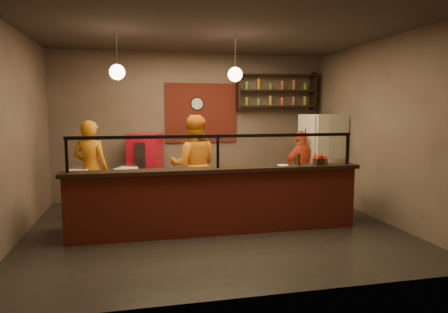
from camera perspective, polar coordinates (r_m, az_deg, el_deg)
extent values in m
plane|color=black|center=(6.76, -1.40, -10.22)|extent=(6.00, 6.00, 0.00)
plane|color=#39332C|center=(6.59, -1.48, 17.49)|extent=(6.00, 6.00, 0.00)
plane|color=#6C5F4F|center=(8.94, -4.53, 4.31)|extent=(6.00, 0.00, 6.00)
plane|color=#6C5F4F|center=(6.60, -27.98, 2.74)|extent=(0.00, 5.00, 5.00)
plane|color=#6C5F4F|center=(7.64, 21.26, 3.49)|extent=(0.00, 5.00, 5.00)
plane|color=#6C5F4F|center=(4.06, 5.38, 1.54)|extent=(6.00, 0.00, 6.00)
cube|color=maroon|center=(8.93, -3.24, 6.24)|extent=(1.60, 0.04, 1.30)
cube|color=maroon|center=(6.34, -0.88, -6.66)|extent=(4.60, 0.25, 1.00)
cube|color=black|center=(6.24, -0.89, -1.92)|extent=(4.70, 0.37, 0.06)
cube|color=gray|center=(6.84, -1.73, -6.33)|extent=(4.60, 0.75, 0.85)
cube|color=silver|center=(6.75, -1.74, -2.61)|extent=(4.60, 0.75, 0.05)
cube|color=white|center=(6.21, -0.89, 0.63)|extent=(4.40, 0.02, 0.50)
cube|color=black|center=(6.19, -0.90, 2.94)|extent=(4.50, 0.05, 0.05)
cube|color=black|center=(6.16, -21.57, 0.12)|extent=(0.04, 0.04, 0.50)
cube|color=black|center=(6.21, -0.89, 0.63)|extent=(0.04, 0.04, 0.50)
cube|color=black|center=(7.00, 17.21, 1.02)|extent=(0.04, 0.04, 0.50)
cube|color=black|center=(9.22, 7.47, 7.14)|extent=(1.80, 0.28, 0.04)
cube|color=black|center=(9.23, 7.50, 9.31)|extent=(1.80, 0.28, 0.04)
cube|color=black|center=(9.25, 7.54, 11.48)|extent=(1.80, 0.28, 0.04)
cube|color=black|center=(8.96, 2.02, 9.45)|extent=(0.04, 0.28, 0.85)
cube|color=black|center=(9.57, 12.64, 9.11)|extent=(0.04, 0.28, 0.85)
cylinder|color=black|center=(8.91, -3.88, 7.52)|extent=(0.30, 0.04, 0.30)
cylinder|color=black|center=(6.62, -15.11, 14.59)|extent=(0.01, 0.01, 0.60)
sphere|color=#FFB68C|center=(6.58, -15.01, 11.57)|extent=(0.24, 0.24, 0.24)
cylinder|color=black|center=(6.82, 1.61, 14.57)|extent=(0.01, 0.01, 0.60)
sphere|color=#FFB68C|center=(6.78, 1.60, 11.64)|extent=(0.24, 0.24, 0.24)
imported|color=#CA7013|center=(7.62, -18.48, -1.77)|extent=(0.76, 0.63, 1.78)
imported|color=#CC6C13|center=(7.47, -4.35, -1.26)|extent=(0.99, 0.82, 1.87)
imported|color=red|center=(8.31, 10.97, -1.70)|extent=(0.98, 0.65, 1.54)
cube|color=beige|center=(8.67, 13.90, -0.34)|extent=(0.89, 0.84, 1.87)
cube|color=red|center=(8.59, -11.14, -1.68)|extent=(0.79, 0.76, 1.47)
cylinder|color=beige|center=(7.10, 6.68, -1.94)|extent=(0.66, 0.66, 0.01)
cube|color=silver|center=(6.60, -20.29, -2.42)|extent=(0.32, 0.29, 0.14)
cube|color=silver|center=(6.66, -13.62, -2.11)|extent=(0.33, 0.30, 0.14)
cube|color=white|center=(6.53, -14.13, -2.29)|extent=(0.33, 0.30, 0.14)
cylinder|color=yellow|center=(6.75, -16.68, -2.44)|extent=(0.31, 0.10, 0.05)
cube|color=black|center=(6.78, 13.56, -0.71)|extent=(0.20, 0.16, 0.11)
cylinder|color=black|center=(6.58, 10.66, -0.45)|extent=(0.06, 0.06, 0.20)
cylinder|color=white|center=(6.57, 8.42, -1.25)|extent=(0.21, 0.21, 0.01)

